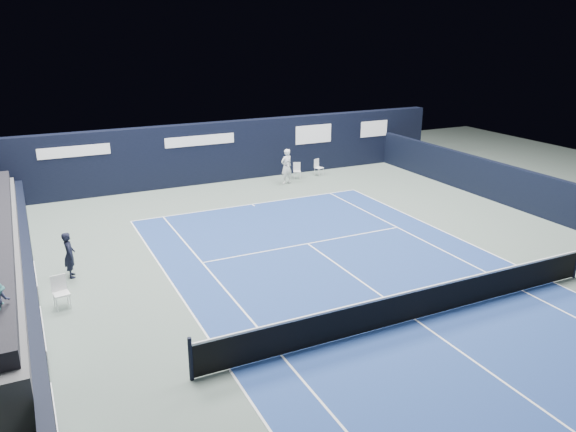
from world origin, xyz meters
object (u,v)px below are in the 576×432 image
folding_chair_back_a (297,169)px  tennis_player (286,166)px  line_judge_chair (60,289)px  tennis_net (416,303)px  folding_chair_back_b (318,166)px

folding_chair_back_a → tennis_player: (-0.96, -0.70, 0.42)m
tennis_player → folding_chair_back_a: bearing=36.2°
folding_chair_back_a → tennis_player: bearing=-121.7°
line_judge_chair → tennis_net: size_ratio=0.08×
line_judge_chair → tennis_player: bearing=30.4°
folding_chair_back_a → tennis_net: (-3.97, -15.17, 0.02)m
folding_chair_back_b → tennis_player: (-2.31, -0.83, 0.40)m
tennis_player → folding_chair_back_b: bearing=19.8°
folding_chair_back_b → tennis_player: bearing=177.2°
folding_chair_back_a → folding_chair_back_b: (1.35, 0.12, 0.02)m
folding_chair_back_a → tennis_player: tennis_player is taller
folding_chair_back_b → folding_chair_back_a: bearing=162.7°
line_judge_chair → folding_chair_back_b: bearing=27.8°
tennis_net → tennis_player: bearing=78.3°
line_judge_chair → tennis_player: tennis_player is taller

